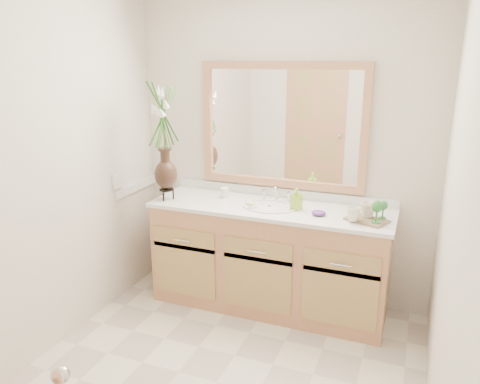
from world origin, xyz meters
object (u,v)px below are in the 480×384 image
at_px(tumbler, 225,193).
at_px(flower_vase, 164,127).
at_px(soap_bottle, 296,200).
at_px(tray, 367,220).

bearing_deg(tumbler, flower_vase, -152.15).
xyz_separation_m(flower_vase, soap_bottle, (1.02, 0.13, -0.50)).
xyz_separation_m(tumbler, tray, (1.13, -0.16, -0.03)).
bearing_deg(flower_vase, tray, 2.05).
height_order(tumbler, tray, tumbler).
bearing_deg(soap_bottle, flower_vase, -162.93).
height_order(flower_vase, tumbler, flower_vase).
height_order(flower_vase, tray, flower_vase).
relative_size(flower_vase, tumbler, 10.30).
distance_m(soap_bottle, tray, 0.53).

